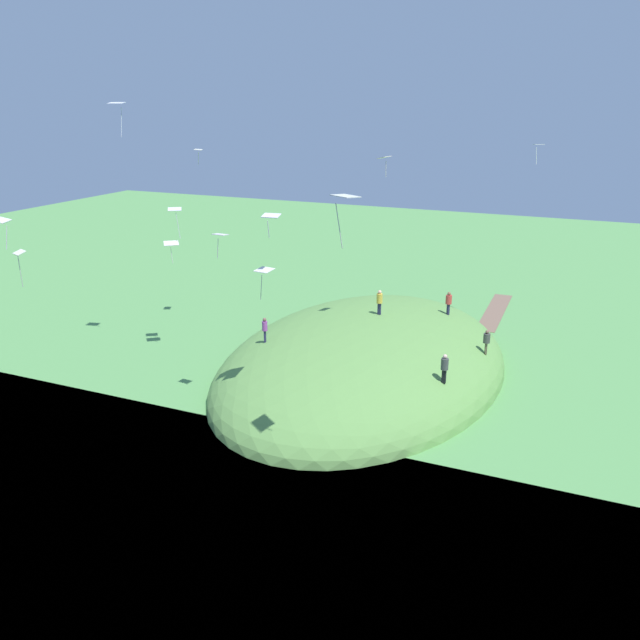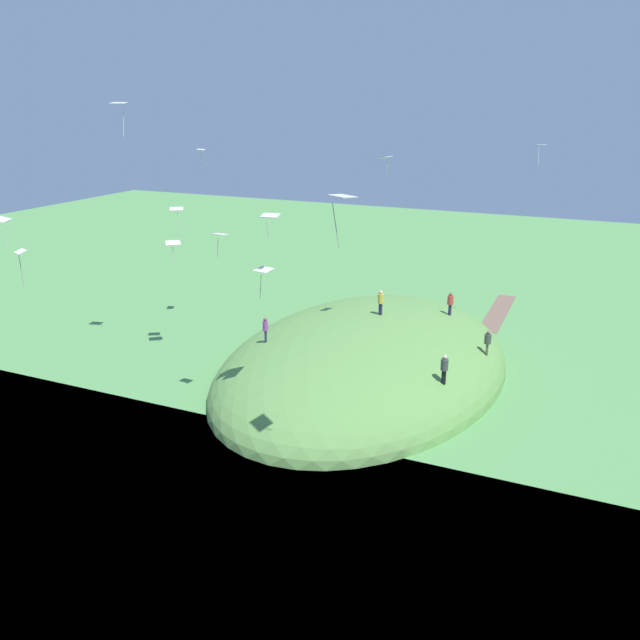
{
  "view_description": "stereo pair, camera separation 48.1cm",
  "coord_description": "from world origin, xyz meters",
  "px_view_note": "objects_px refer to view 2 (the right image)",
  "views": [
    {
      "loc": [
        -34.8,
        -14.75,
        18.58
      ],
      "look_at": [
        1.26,
        1.0,
        5.49
      ],
      "focal_mm": 37.52,
      "sensor_mm": 36.0,
      "label": 1
    },
    {
      "loc": [
        -34.61,
        -15.19,
        18.58
      ],
      "look_at": [
        1.26,
        1.0,
        5.49
      ],
      "focal_mm": 37.52,
      "sensor_mm": 36.0,
      "label": 2
    }
  ],
  "objects_px": {
    "mooring_post": "(240,415)",
    "person_walking_path": "(265,327)",
    "kite_8": "(177,211)",
    "kite_11": "(119,105)",
    "person_on_hilltop": "(444,366)",
    "kite_10": "(201,150)",
    "kite_3": "(173,244)",
    "kite_7": "(385,158)",
    "kite_0": "(342,199)",
    "kite_2": "(220,236)",
    "kite_1": "(1,220)",
    "kite_4": "(270,216)",
    "kite_5": "(264,271)",
    "kite_6": "(20,255)",
    "person_with_child": "(450,301)",
    "kite_9": "(541,146)",
    "person_watching_kites": "(488,340)",
    "person_near_shore": "(381,300)"
  },
  "relations": [
    {
      "from": "person_watching_kites",
      "to": "kite_7",
      "type": "relative_size",
      "value": 1.29
    },
    {
      "from": "person_watching_kites",
      "to": "kite_4",
      "type": "bearing_deg",
      "value": -56.18
    },
    {
      "from": "person_near_shore",
      "to": "kite_1",
      "type": "relative_size",
      "value": 1.16
    },
    {
      "from": "kite_3",
      "to": "kite_4",
      "type": "distance_m",
      "value": 15.11
    },
    {
      "from": "kite_5",
      "to": "person_with_child",
      "type": "bearing_deg",
      "value": -22.99
    },
    {
      "from": "person_with_child",
      "to": "kite_11",
      "type": "relative_size",
      "value": 0.78
    },
    {
      "from": "kite_11",
      "to": "kite_8",
      "type": "bearing_deg",
      "value": -64.47
    },
    {
      "from": "person_with_child",
      "to": "kite_3",
      "type": "distance_m",
      "value": 20.97
    },
    {
      "from": "kite_1",
      "to": "kite_3",
      "type": "distance_m",
      "value": 15.85
    },
    {
      "from": "mooring_post",
      "to": "kite_2",
      "type": "bearing_deg",
      "value": 52.79
    },
    {
      "from": "kite_0",
      "to": "kite_6",
      "type": "distance_m",
      "value": 20.25
    },
    {
      "from": "kite_1",
      "to": "kite_2",
      "type": "distance_m",
      "value": 11.43
    },
    {
      "from": "person_on_hilltop",
      "to": "kite_10",
      "type": "height_order",
      "value": "kite_10"
    },
    {
      "from": "person_near_shore",
      "to": "kite_9",
      "type": "xyz_separation_m",
      "value": [
        5.81,
        -9.25,
        10.56
      ]
    },
    {
      "from": "person_walking_path",
      "to": "kite_1",
      "type": "distance_m",
      "value": 17.82
    },
    {
      "from": "kite_1",
      "to": "kite_7",
      "type": "bearing_deg",
      "value": -38.05
    },
    {
      "from": "kite_11",
      "to": "mooring_post",
      "type": "bearing_deg",
      "value": -117.69
    },
    {
      "from": "kite_4",
      "to": "kite_10",
      "type": "distance_m",
      "value": 19.56
    },
    {
      "from": "kite_1",
      "to": "kite_7",
      "type": "height_order",
      "value": "kite_7"
    },
    {
      "from": "kite_7",
      "to": "person_on_hilltop",
      "type": "bearing_deg",
      "value": -130.06
    },
    {
      "from": "mooring_post",
      "to": "person_on_hilltop",
      "type": "bearing_deg",
      "value": -62.88
    },
    {
      "from": "kite_8",
      "to": "kite_11",
      "type": "height_order",
      "value": "kite_11"
    },
    {
      "from": "kite_4",
      "to": "kite_11",
      "type": "relative_size",
      "value": 0.55
    },
    {
      "from": "kite_9",
      "to": "kite_10",
      "type": "height_order",
      "value": "kite_9"
    },
    {
      "from": "kite_4",
      "to": "kite_6",
      "type": "relative_size",
      "value": 0.59
    },
    {
      "from": "kite_8",
      "to": "kite_10",
      "type": "height_order",
      "value": "kite_10"
    },
    {
      "from": "kite_0",
      "to": "mooring_post",
      "type": "distance_m",
      "value": 17.45
    },
    {
      "from": "person_with_child",
      "to": "kite_7",
      "type": "xyz_separation_m",
      "value": [
        -6.3,
        3.38,
        10.86
      ]
    },
    {
      "from": "person_near_shore",
      "to": "kite_4",
      "type": "distance_m",
      "value": 14.77
    },
    {
      "from": "kite_5",
      "to": "kite_6",
      "type": "distance_m",
      "value": 13.71
    },
    {
      "from": "person_walking_path",
      "to": "kite_7",
      "type": "xyz_separation_m",
      "value": [
        4.3,
        -6.67,
        10.99
      ]
    },
    {
      "from": "kite_1",
      "to": "kite_5",
      "type": "relative_size",
      "value": 0.85
    },
    {
      "from": "person_with_child",
      "to": "kite_3",
      "type": "xyz_separation_m",
      "value": [
        -8.96,
        18.42,
        4.52
      ]
    },
    {
      "from": "kite_3",
      "to": "mooring_post",
      "type": "distance_m",
      "value": 15.0
    },
    {
      "from": "kite_7",
      "to": "kite_11",
      "type": "bearing_deg",
      "value": 102.1
    },
    {
      "from": "kite_9",
      "to": "kite_4",
      "type": "bearing_deg",
      "value": 148.08
    },
    {
      "from": "kite_1",
      "to": "kite_4",
      "type": "xyz_separation_m",
      "value": [
        7.44,
        -11.27,
        -0.17
      ]
    },
    {
      "from": "person_watching_kites",
      "to": "kite_2",
      "type": "relative_size",
      "value": 1.19
    },
    {
      "from": "person_on_hilltop",
      "to": "kite_2",
      "type": "height_order",
      "value": "kite_2"
    },
    {
      "from": "kite_10",
      "to": "kite_3",
      "type": "bearing_deg",
      "value": -167.99
    },
    {
      "from": "kite_3",
      "to": "kite_5",
      "type": "distance_m",
      "value": 13.67
    },
    {
      "from": "person_walking_path",
      "to": "kite_5",
      "type": "relative_size",
      "value": 0.94
    },
    {
      "from": "person_on_hilltop",
      "to": "kite_7",
      "type": "distance_m",
      "value": 13.8
    },
    {
      "from": "person_near_shore",
      "to": "kite_2",
      "type": "relative_size",
      "value": 1.25
    },
    {
      "from": "kite_5",
      "to": "mooring_post",
      "type": "xyz_separation_m",
      "value": [
        -0.51,
        1.63,
        -8.99
      ]
    },
    {
      "from": "kite_7",
      "to": "kite_0",
      "type": "bearing_deg",
      "value": -167.32
    },
    {
      "from": "person_on_hilltop",
      "to": "kite_8",
      "type": "distance_m",
      "value": 22.03
    },
    {
      "from": "kite_5",
      "to": "kite_8",
      "type": "height_order",
      "value": "kite_8"
    },
    {
      "from": "mooring_post",
      "to": "person_walking_path",
      "type": "bearing_deg",
      "value": 13.84
    },
    {
      "from": "kite_4",
      "to": "kite_3",
      "type": "bearing_deg",
      "value": 57.57
    }
  ]
}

